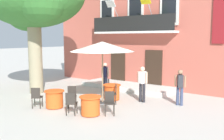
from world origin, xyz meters
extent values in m
plane|color=beige|center=(0.00, 0.00, 0.00)|extent=(120.00, 120.00, 0.00)
cube|color=#BC5B4C|center=(-0.92, 7.00, 3.75)|extent=(13.00, 4.00, 7.50)
cube|color=#332319|center=(-2.22, 4.97, 1.15)|extent=(1.10, 0.08, 2.30)
cube|color=#332319|center=(0.38, 4.97, 1.15)|extent=(1.10, 0.08, 2.30)
cube|color=silver|center=(-3.12, 4.96, 4.65)|extent=(1.10, 0.08, 1.90)
cube|color=black|center=(-3.12, 4.93, 4.65)|extent=(0.84, 0.04, 1.60)
cube|color=silver|center=(-0.92, 4.96, 4.65)|extent=(1.10, 0.08, 1.90)
cube|color=black|center=(-0.92, 4.93, 4.65)|extent=(0.84, 0.04, 1.60)
cube|color=silver|center=(1.28, 4.96, 4.65)|extent=(1.10, 0.08, 1.90)
cube|color=black|center=(1.28, 4.93, 4.65)|extent=(0.84, 0.04, 1.60)
cube|color=silver|center=(-0.92, 4.67, 3.34)|extent=(5.60, 0.65, 0.12)
cube|color=black|center=(-0.92, 4.38, 3.85)|extent=(5.60, 0.06, 0.90)
cylinder|color=#B2B2B7|center=(-2.12, 4.50, 4.75)|extent=(0.04, 0.95, 1.33)
cube|color=white|center=(-2.12, 4.05, 5.05)|extent=(0.60, 0.29, 0.38)
cylinder|color=#B2B2B7|center=(0.28, 4.50, 4.75)|extent=(0.04, 0.95, 1.33)
cube|color=yellow|center=(0.28, 4.05, 5.05)|extent=(0.60, 0.29, 0.38)
cylinder|color=slate|center=(-3.22, 4.70, 3.53)|extent=(0.32, 0.32, 0.27)
ellipsoid|color=#38843D|center=(-3.22, 4.70, 3.87)|extent=(0.41, 0.41, 0.40)
cylinder|color=#47423D|center=(-2.07, 4.70, 3.54)|extent=(0.32, 0.32, 0.29)
ellipsoid|color=#2D7533|center=(-2.07, 4.70, 3.92)|extent=(0.42, 0.42, 0.47)
cylinder|color=#995638|center=(-0.92, 4.70, 3.52)|extent=(0.28, 0.28, 0.24)
ellipsoid|color=#38843D|center=(-0.92, 4.70, 3.83)|extent=(0.37, 0.37, 0.37)
cylinder|color=#995638|center=(0.23, 4.70, 3.52)|extent=(0.31, 0.31, 0.24)
ellipsoid|color=#2D7533|center=(0.23, 4.70, 3.89)|extent=(0.40, 0.40, 0.50)
cylinder|color=slate|center=(1.38, 4.70, 3.56)|extent=(0.27, 0.27, 0.32)
ellipsoid|color=#4C8E38|center=(1.38, 4.70, 3.93)|extent=(0.35, 0.35, 0.43)
cube|color=maroon|center=(3.95, 4.94, 4.12)|extent=(0.60, 0.06, 2.80)
cube|color=silver|center=(-0.92, 4.07, 0.12)|extent=(5.69, 1.87, 0.25)
cylinder|color=gray|center=(-4.19, 0.03, 1.84)|extent=(0.73, 0.73, 3.69)
sphere|color=#33702D|center=(-5.78, 0.75, 4.84)|extent=(2.88, 2.88, 2.88)
cylinder|color=#EA561E|center=(-1.01, -1.38, 0.37)|extent=(0.74, 0.74, 0.68)
cylinder|color=#EA561E|center=(-1.01, -1.38, 0.74)|extent=(0.86, 0.86, 0.04)
cylinder|color=#2D2823|center=(-1.01, -1.38, 0.01)|extent=(0.44, 0.44, 0.03)
cylinder|color=#2D2823|center=(-1.86, -1.78, 0.23)|extent=(0.04, 0.04, 0.45)
cylinder|color=#2D2823|center=(-1.58, -1.58, 0.23)|extent=(0.04, 0.04, 0.45)
cylinder|color=#2D2823|center=(-1.66, -2.06, 0.23)|extent=(0.04, 0.04, 0.45)
cylinder|color=#2D2823|center=(-1.38, -1.86, 0.23)|extent=(0.04, 0.04, 0.45)
cube|color=#2D2823|center=(-1.62, -1.82, 0.47)|extent=(0.56, 0.56, 0.04)
cube|color=#2D2823|center=(-1.51, -1.96, 0.70)|extent=(0.33, 0.26, 0.42)
cylinder|color=#2D2823|center=(-0.23, -0.87, 0.23)|extent=(0.04, 0.04, 0.45)
cylinder|color=#2D2823|center=(-0.47, -1.10, 0.23)|extent=(0.04, 0.04, 0.45)
cylinder|color=#2D2823|center=(-0.46, -0.62, 0.23)|extent=(0.04, 0.04, 0.45)
cylinder|color=#2D2823|center=(-0.71, -0.85, 0.23)|extent=(0.04, 0.04, 0.45)
cube|color=#2D2823|center=(-0.47, -0.86, 0.47)|extent=(0.57, 0.57, 0.04)
cube|color=#2D2823|center=(-0.59, -0.73, 0.70)|extent=(0.30, 0.29, 0.42)
cylinder|color=#EA561E|center=(0.10, 1.25, 0.37)|extent=(0.74, 0.74, 0.68)
cylinder|color=#EA561E|center=(0.10, 1.25, 0.74)|extent=(0.86, 0.86, 0.04)
cylinder|color=#2D2823|center=(0.10, 1.25, 0.01)|extent=(0.44, 0.44, 0.03)
cylinder|color=#2D2823|center=(-0.30, 2.10, 0.23)|extent=(0.04, 0.04, 0.45)
cylinder|color=#2D2823|center=(-0.10, 1.82, 0.23)|extent=(0.04, 0.04, 0.45)
cylinder|color=#2D2823|center=(-0.58, 1.90, 0.23)|extent=(0.04, 0.04, 0.45)
cylinder|color=#2D2823|center=(-0.37, 1.62, 0.23)|extent=(0.04, 0.04, 0.45)
cube|color=#2D2823|center=(-0.34, 1.86, 0.47)|extent=(0.56, 0.56, 0.04)
cube|color=#2D2823|center=(-0.48, 1.75, 0.70)|extent=(0.26, 0.33, 0.42)
cylinder|color=#2D2823|center=(0.54, 0.43, 0.23)|extent=(0.04, 0.04, 0.45)
cylinder|color=#2D2823|center=(0.33, 0.69, 0.23)|extent=(0.04, 0.04, 0.45)
cylinder|color=#2D2823|center=(0.81, 0.64, 0.23)|extent=(0.04, 0.04, 0.45)
cylinder|color=#2D2823|center=(0.60, 0.90, 0.23)|extent=(0.04, 0.04, 0.45)
cube|color=#2D2823|center=(0.57, 0.66, 0.47)|extent=(0.56, 0.56, 0.04)
cube|color=#2D2823|center=(0.71, 0.78, 0.70)|extent=(0.27, 0.32, 0.42)
cylinder|color=#EA561E|center=(0.95, -1.23, 0.37)|extent=(0.74, 0.74, 0.68)
cylinder|color=#EA561E|center=(0.95, -1.23, 0.74)|extent=(0.86, 0.86, 0.04)
cylinder|color=#2D2823|center=(0.95, -1.23, 0.01)|extent=(0.44, 0.44, 0.03)
cylinder|color=#2D2823|center=(0.08, -1.57, 0.23)|extent=(0.04, 0.04, 0.45)
cylinder|color=#2D2823|center=(0.37, -1.39, 0.23)|extent=(0.04, 0.04, 0.45)
cylinder|color=#2D2823|center=(0.25, -1.86, 0.23)|extent=(0.04, 0.04, 0.45)
cylinder|color=#2D2823|center=(0.54, -1.68, 0.23)|extent=(0.04, 0.04, 0.45)
cube|color=#2D2823|center=(0.31, -1.62, 0.47)|extent=(0.55, 0.55, 0.04)
cube|color=#2D2823|center=(0.40, -1.78, 0.70)|extent=(0.34, 0.23, 0.42)
cylinder|color=#2D2823|center=(1.76, -0.77, 0.23)|extent=(0.04, 0.04, 0.45)
cylinder|color=#2D2823|center=(1.50, -0.99, 0.23)|extent=(0.04, 0.04, 0.45)
cylinder|color=#2D2823|center=(1.55, -0.51, 0.23)|extent=(0.04, 0.04, 0.45)
cylinder|color=#2D2823|center=(1.28, -0.73, 0.23)|extent=(0.04, 0.04, 0.45)
cube|color=#2D2823|center=(1.52, -0.75, 0.47)|extent=(0.56, 0.56, 0.04)
cube|color=#2D2823|center=(1.41, -0.61, 0.70)|extent=(0.32, 0.27, 0.42)
cylinder|color=#997A56|center=(0.17, 0.47, 1.27)|extent=(0.06, 0.06, 2.55)
cylinder|color=#333333|center=(0.17, 0.47, 0.04)|extent=(0.44, 0.44, 0.08)
cone|color=silver|center=(0.17, 0.47, 2.62)|extent=(2.90, 2.90, 0.45)
cylinder|color=#384260|center=(-1.60, 2.73, 0.41)|extent=(0.14, 0.14, 0.82)
cylinder|color=#384260|center=(-1.42, 2.73, 0.41)|extent=(0.14, 0.14, 0.82)
cube|color=#1E2347|center=(-1.51, 2.73, 1.10)|extent=(0.32, 0.39, 0.56)
sphere|color=beige|center=(-1.51, 2.73, 1.50)|extent=(0.22, 0.22, 0.22)
cylinder|color=beige|center=(-1.73, 2.73, 1.10)|extent=(0.09, 0.09, 0.52)
cylinder|color=beige|center=(-1.29, 2.73, 1.10)|extent=(0.09, 0.09, 0.52)
cylinder|color=#232328|center=(1.40, 1.80, 0.45)|extent=(0.14, 0.14, 0.90)
cylinder|color=#232328|center=(1.58, 1.80, 0.45)|extent=(0.14, 0.14, 0.90)
cube|color=white|center=(1.49, 1.80, 1.18)|extent=(0.28, 0.38, 0.56)
sphere|color=beige|center=(1.49, 1.80, 1.58)|extent=(0.22, 0.22, 0.22)
cylinder|color=beige|center=(1.27, 1.80, 1.18)|extent=(0.09, 0.09, 0.52)
cylinder|color=beige|center=(1.71, 1.80, 1.18)|extent=(0.09, 0.09, 0.52)
cylinder|color=#384260|center=(3.03, 2.32, 0.41)|extent=(0.14, 0.14, 0.83)
cylinder|color=#384260|center=(3.21, 2.32, 0.41)|extent=(0.14, 0.14, 0.83)
cube|color=#2D2D33|center=(3.12, 2.32, 1.11)|extent=(0.37, 0.40, 0.56)
sphere|color=#9E7051|center=(3.12, 2.32, 1.51)|extent=(0.22, 0.22, 0.22)
cylinder|color=#9E7051|center=(2.90, 2.32, 1.11)|extent=(0.09, 0.09, 0.52)
cylinder|color=#9E7051|center=(3.34, 2.32, 1.11)|extent=(0.09, 0.09, 0.52)
camera|label=1|loc=(7.49, -8.41, 3.02)|focal=40.83mm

